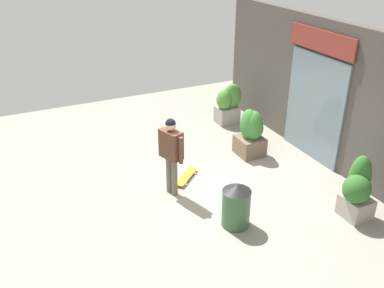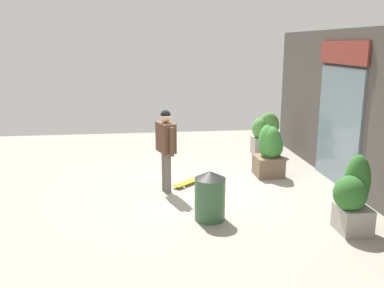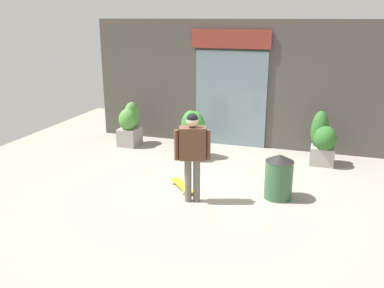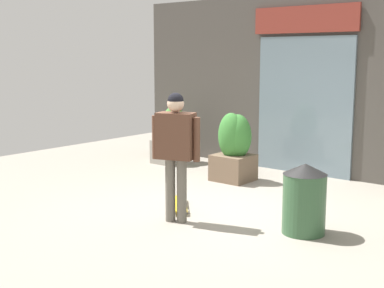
% 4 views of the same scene
% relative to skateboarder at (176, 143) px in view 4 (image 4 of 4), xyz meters
% --- Properties ---
extents(ground_plane, '(12.00, 12.00, 0.00)m').
position_rel_skateboarder_xyz_m(ground_plane, '(0.08, 0.67, -1.04)').
color(ground_plane, gray).
extents(building_facade, '(7.96, 0.31, 3.26)m').
position_rel_skateboarder_xyz_m(building_facade, '(0.07, 3.82, 0.58)').
color(building_facade, '#4C4742').
rests_on(building_facade, ground_plane).
extents(skateboarder, '(0.63, 0.40, 1.69)m').
position_rel_skateboarder_xyz_m(skateboarder, '(0.00, 0.00, 0.00)').
color(skateboarder, '#666056').
rests_on(skateboarder, ground_plane).
extents(skateboard, '(0.70, 0.74, 0.08)m').
position_rel_skateboarder_xyz_m(skateboard, '(-0.37, 0.50, -0.98)').
color(skateboard, gold).
rests_on(skateboard, ground_plane).
extents(planter_box_right, '(0.64, 0.62, 1.18)m').
position_rel_skateboarder_xyz_m(planter_box_right, '(-0.76, 2.40, -0.44)').
color(planter_box_right, brown).
rests_on(planter_box_right, ground_plane).
extents(planter_box_mid, '(0.50, 0.74, 1.15)m').
position_rel_skateboarder_xyz_m(planter_box_mid, '(-2.67, 2.85, -0.46)').
color(planter_box_mid, gray).
rests_on(planter_box_mid, ground_plane).
extents(trash_bin, '(0.53, 0.53, 0.87)m').
position_rel_skateboarder_xyz_m(trash_bin, '(1.51, 0.64, -0.60)').
color(trash_bin, '#335938').
rests_on(trash_bin, ground_plane).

